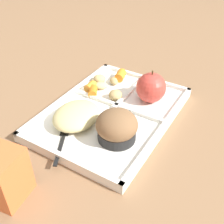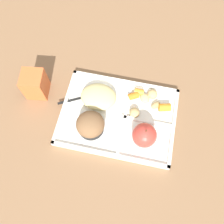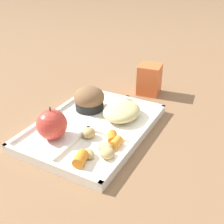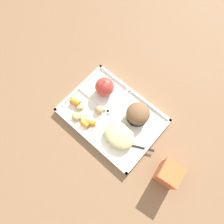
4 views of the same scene
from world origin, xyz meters
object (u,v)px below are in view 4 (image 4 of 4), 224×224
green_apple (105,87)px  bran_muffin (138,114)px  plastic_fork (133,146)px  milk_carton (169,174)px  lunch_tray (112,116)px

green_apple → bran_muffin: bearing=-0.0°
plastic_fork → milk_carton: bearing=-0.7°
green_apple → plastic_fork: (0.23, -0.10, -0.04)m
green_apple → bran_muffin: green_apple is taller
green_apple → lunch_tray: bearing=-32.8°
lunch_tray → bran_muffin: 0.10m
lunch_tray → green_apple: size_ratio=4.38×
lunch_tray → bran_muffin: bran_muffin is taller
bran_muffin → milk_carton: milk_carton is taller
bran_muffin → green_apple: bearing=180.0°
lunch_tray → plastic_fork: bearing=-16.0°
bran_muffin → plastic_fork: 0.12m
plastic_fork → milk_carton: milk_carton is taller
green_apple → milk_carton: 0.39m
bran_muffin → milk_carton: (0.21, -0.10, 0.00)m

